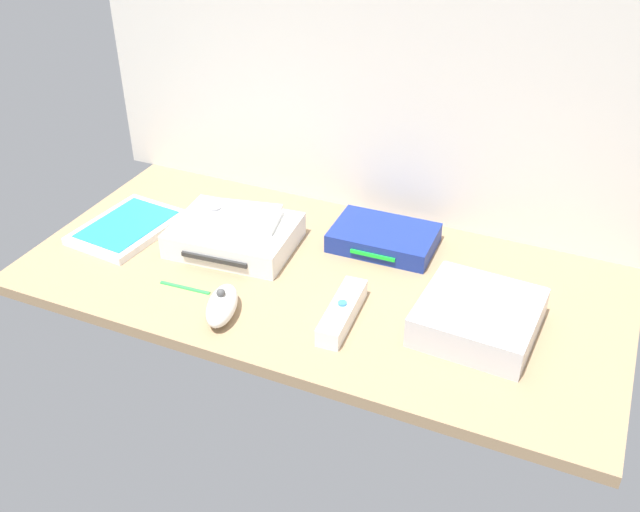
# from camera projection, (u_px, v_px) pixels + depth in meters

# --- Properties ---
(ground_plane) EXTENTS (1.00, 0.48, 0.02)m
(ground_plane) POSITION_uv_depth(u_px,v_px,m) (320.00, 281.00, 1.23)
(ground_plane) COLOR #9E7F5B
(ground_plane) RESTS_ON ground
(back_wall) EXTENTS (1.10, 0.01, 0.64)m
(back_wall) POSITION_uv_depth(u_px,v_px,m) (379.00, 45.00, 1.23)
(back_wall) COLOR silver
(back_wall) RESTS_ON ground
(game_console) EXTENTS (0.22, 0.18, 0.04)m
(game_console) POSITION_uv_depth(u_px,v_px,m) (234.00, 235.00, 1.29)
(game_console) COLOR white
(game_console) RESTS_ON ground_plane
(mini_computer) EXTENTS (0.18, 0.18, 0.05)m
(mini_computer) POSITION_uv_depth(u_px,v_px,m) (478.00, 317.00, 1.09)
(mini_computer) COLOR silver
(mini_computer) RESTS_ON ground_plane
(game_case) EXTENTS (0.15, 0.20, 0.02)m
(game_case) POSITION_uv_depth(u_px,v_px,m) (127.00, 227.00, 1.34)
(game_case) COLOR white
(game_case) RESTS_ON ground_plane
(network_router) EXTENTS (0.18, 0.13, 0.03)m
(network_router) POSITION_uv_depth(u_px,v_px,m) (384.00, 238.00, 1.29)
(network_router) COLOR navy
(network_router) RESTS_ON ground_plane
(remote_wand) EXTENTS (0.05, 0.15, 0.03)m
(remote_wand) POSITION_uv_depth(u_px,v_px,m) (342.00, 312.00, 1.11)
(remote_wand) COLOR white
(remote_wand) RESTS_ON ground_plane
(remote_nunchuk) EXTENTS (0.07, 0.11, 0.05)m
(remote_nunchuk) POSITION_uv_depth(u_px,v_px,m) (222.00, 305.00, 1.12)
(remote_nunchuk) COLOR white
(remote_nunchuk) RESTS_ON ground_plane
(remote_classic_pad) EXTENTS (0.16, 0.11, 0.02)m
(remote_classic_pad) POSITION_uv_depth(u_px,v_px,m) (237.00, 216.00, 1.28)
(remote_classic_pad) COLOR white
(remote_classic_pad) RESTS_ON game_console
(stylus_pen) EXTENTS (0.09, 0.01, 0.01)m
(stylus_pen) POSITION_uv_depth(u_px,v_px,m) (185.00, 286.00, 1.19)
(stylus_pen) COLOR green
(stylus_pen) RESTS_ON ground_plane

